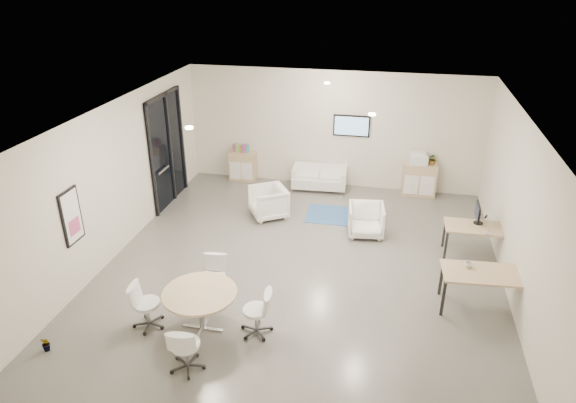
# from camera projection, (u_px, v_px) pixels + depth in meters

# --- Properties ---
(room_shell) EXTENTS (9.60, 10.60, 4.80)m
(room_shell) POSITION_uv_depth(u_px,v_px,m) (302.00, 197.00, 9.95)
(room_shell) COLOR #585650
(room_shell) RESTS_ON ground
(glass_door) EXTENTS (0.09, 1.90, 2.85)m
(glass_door) POSITION_uv_depth(u_px,v_px,m) (167.00, 147.00, 12.96)
(glass_door) COLOR black
(glass_door) RESTS_ON room_shell
(artwork) EXTENTS (0.05, 0.54, 1.04)m
(artwork) POSITION_uv_depth(u_px,v_px,m) (72.00, 217.00, 9.31)
(artwork) COLOR black
(artwork) RESTS_ON room_shell
(wall_tv) EXTENTS (0.98, 0.06, 0.58)m
(wall_tv) POSITION_uv_depth(u_px,v_px,m) (351.00, 126.00, 13.74)
(wall_tv) COLOR black
(wall_tv) RESTS_ON room_shell
(ceiling_spots) EXTENTS (3.14, 4.14, 0.03)m
(ceiling_spots) POSITION_uv_depth(u_px,v_px,m) (301.00, 106.00, 10.06)
(ceiling_spots) COLOR #FFEAC6
(ceiling_spots) RESTS_ON room_shell
(sideboard_left) EXTENTS (0.75, 0.39, 0.84)m
(sideboard_left) POSITION_uv_depth(u_px,v_px,m) (243.00, 166.00, 14.72)
(sideboard_left) COLOR tan
(sideboard_left) RESTS_ON room_shell
(sideboard_right) EXTENTS (0.89, 0.43, 0.89)m
(sideboard_right) POSITION_uv_depth(u_px,v_px,m) (419.00, 179.00, 13.76)
(sideboard_right) COLOR tan
(sideboard_right) RESTS_ON room_shell
(books) EXTENTS (0.44, 0.14, 0.22)m
(books) POSITION_uv_depth(u_px,v_px,m) (241.00, 148.00, 14.51)
(books) COLOR red
(books) RESTS_ON sideboard_left
(printer) EXTENTS (0.50, 0.44, 0.32)m
(printer) POSITION_uv_depth(u_px,v_px,m) (418.00, 158.00, 13.53)
(printer) COLOR white
(printer) RESTS_ON sideboard_right
(loveseat) EXTENTS (1.52, 0.83, 0.55)m
(loveseat) POSITION_uv_depth(u_px,v_px,m) (320.00, 178.00, 14.21)
(loveseat) COLOR silver
(loveseat) RESTS_ON room_shell
(blue_rug) EXTENTS (1.61, 1.09, 0.01)m
(blue_rug) POSITION_uv_depth(u_px,v_px,m) (338.00, 215.00, 12.78)
(blue_rug) COLOR #305594
(blue_rug) RESTS_ON room_shell
(armchair_left) EXTENTS (1.09, 1.11, 0.85)m
(armchair_left) POSITION_uv_depth(u_px,v_px,m) (268.00, 201.00, 12.58)
(armchair_left) COLOR silver
(armchair_left) RESTS_ON room_shell
(armchair_right) EXTENTS (0.87, 0.83, 0.81)m
(armchair_right) POSITION_uv_depth(u_px,v_px,m) (366.00, 219.00, 11.74)
(armchair_right) COLOR silver
(armchair_right) RESTS_ON room_shell
(desk_rear) EXTENTS (1.39, 0.72, 0.72)m
(desk_rear) POSITION_uv_depth(u_px,v_px,m) (478.00, 230.00, 10.76)
(desk_rear) COLOR tan
(desk_rear) RESTS_ON room_shell
(desk_front) EXTENTS (1.55, 0.86, 0.78)m
(desk_front) POSITION_uv_depth(u_px,v_px,m) (485.00, 276.00, 9.06)
(desk_front) COLOR tan
(desk_front) RESTS_ON room_shell
(monitor) EXTENTS (0.20, 0.50, 0.44)m
(monitor) POSITION_uv_depth(u_px,v_px,m) (478.00, 213.00, 10.77)
(monitor) COLOR black
(monitor) RESTS_ON desk_rear
(round_table) EXTENTS (1.25, 1.25, 0.76)m
(round_table) POSITION_uv_depth(u_px,v_px,m) (200.00, 296.00, 8.57)
(round_table) COLOR tan
(round_table) RESTS_ON room_shell
(meeting_chairs) EXTENTS (2.51, 2.51, 0.82)m
(meeting_chairs) POSITION_uv_depth(u_px,v_px,m) (201.00, 309.00, 8.68)
(meeting_chairs) COLOR white
(meeting_chairs) RESTS_ON room_shell
(plant_cabinet) EXTENTS (0.33, 0.36, 0.24)m
(plant_cabinet) POSITION_uv_depth(u_px,v_px,m) (433.00, 160.00, 13.48)
(plant_cabinet) COLOR #3F7F3F
(plant_cabinet) RESTS_ON sideboard_right
(plant_floor) EXTENTS (0.26, 0.33, 0.13)m
(plant_floor) POSITION_uv_depth(u_px,v_px,m) (47.00, 348.00, 8.33)
(plant_floor) COLOR #3F7F3F
(plant_floor) RESTS_ON room_shell
(cup) EXTENTS (0.13, 0.11, 0.13)m
(cup) POSITION_uv_depth(u_px,v_px,m) (469.00, 264.00, 9.16)
(cup) COLOR white
(cup) RESTS_ON desk_front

